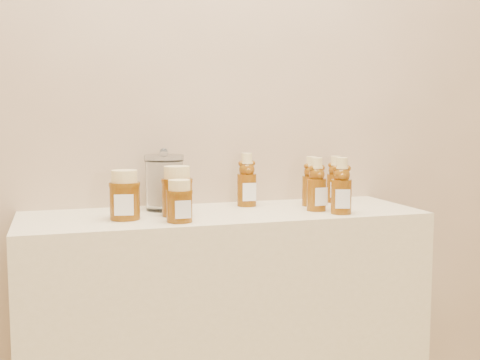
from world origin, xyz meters
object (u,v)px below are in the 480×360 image
object	(u,v)px
display_table	(224,356)
bear_bottle_front_left	(317,181)
bear_bottle_back_left	(247,176)
glass_canister	(164,180)
honey_jar_left	(125,195)

from	to	relation	value
display_table	bear_bottle_front_left	distance (m)	0.61
bear_bottle_back_left	glass_canister	bearing A→B (deg)	-177.12
honey_jar_left	display_table	bearing A→B (deg)	17.08
bear_bottle_front_left	display_table	bearing A→B (deg)	164.79
bear_bottle_back_left	glass_canister	xyz separation A→B (m)	(-0.27, -0.00, -0.00)
honey_jar_left	glass_canister	xyz separation A→B (m)	(0.14, 0.14, 0.02)
bear_bottle_back_left	bear_bottle_front_left	world-z (taller)	bear_bottle_back_left
bear_bottle_front_left	honey_jar_left	bearing A→B (deg)	173.99
bear_bottle_back_left	glass_canister	size ratio (longest dim) A/B	1.04
bear_bottle_back_left	bear_bottle_front_left	xyz separation A→B (m)	(0.17, -0.15, -0.00)
bear_bottle_back_left	honey_jar_left	size ratio (longest dim) A/B	1.39
bear_bottle_front_left	glass_canister	distance (m)	0.47
bear_bottle_front_left	honey_jar_left	size ratio (longest dim) A/B	1.32
bear_bottle_front_left	glass_canister	xyz separation A→B (m)	(-0.44, 0.15, 0.00)
honey_jar_left	glass_canister	bearing A→B (deg)	55.04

